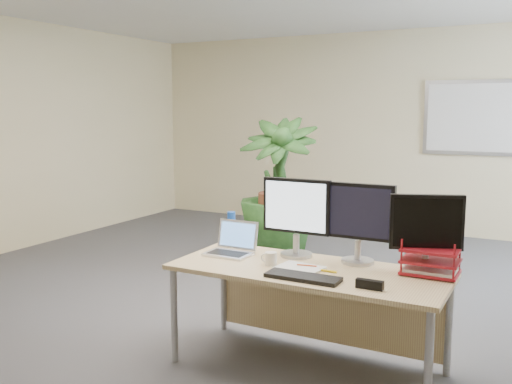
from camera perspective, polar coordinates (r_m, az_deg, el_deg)
The scene contains 17 objects.
floor at distance 4.59m, azimuth -1.45°, elevation -12.92°, with size 8.00×8.00×0.00m, color #434347.
back_wall at distance 8.02m, azimuth 12.57°, elevation 5.90°, with size 7.00×0.04×2.70m, color beige.
whiteboard at distance 7.75m, azimuth 21.20°, elevation 6.94°, with size 1.30×0.04×0.95m.
desk at distance 3.76m, azimuth 5.79°, elevation -9.27°, with size 1.74×0.74×0.67m.
floor_plant at distance 5.87m, azimuth 2.17°, elevation -0.61°, with size 0.84×0.84×1.50m, color black.
monitor_left at distance 3.86m, azimuth 4.07°, elevation -2.02°, with size 0.48×0.22×0.53m.
monitor_right at distance 3.74m, azimuth 10.22°, elevation -2.55°, with size 0.47×0.21×0.52m.
monitor_dark at distance 3.60m, azimuth 16.69°, elevation -3.52°, with size 0.42×0.20×0.49m.
laptop at distance 3.97m, azimuth -2.37°, elevation -5.35°, with size 0.31×0.27×0.22m.
keyboard at distance 3.41m, azimuth 4.71°, elevation -8.47°, with size 0.45×0.15×0.02m, color black.
coffee_mug at distance 3.69m, azimuth 1.45°, elevation -6.67°, with size 0.11×0.08×0.09m.
spiral_notebook at distance 3.62m, azimuth 4.38°, elevation -7.58°, with size 0.28×0.21×0.01m, color white.
orange_pen at distance 3.64m, azimuth 5.10°, elevation -7.32°, with size 0.01×0.01×0.13m, color #EB551A.
yellow_highlighter at distance 3.57m, azimuth 7.23°, elevation -7.84°, with size 0.01×0.01×0.11m, color yellow.
water_bottle at distance 4.17m, azimuth -2.48°, elevation -3.79°, with size 0.07×0.07×0.25m.
letter_tray at distance 3.63m, azimuth 17.05°, elevation -6.80°, with size 0.33×0.25×0.16m.
stapler at distance 3.28m, azimuth 11.30°, elevation -9.05°, with size 0.15×0.04×0.05m, color black.
Camera 1 is at (2.07, -3.74, 1.66)m, focal length 40.00 mm.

